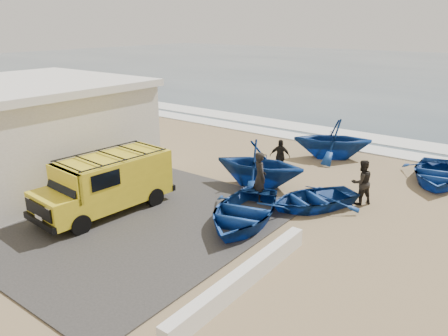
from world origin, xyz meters
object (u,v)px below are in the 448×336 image
Objects in this scene: boat_near_right at (313,199)px; fisherman_front at (260,177)px; parapet at (243,278)px; boat_far_right at (436,173)px; boat_near_left at (243,211)px; building at (19,132)px; van at (107,182)px; boat_far_left at (333,139)px; fisherman_middle at (362,182)px; fisherman_back at (280,157)px; boat_mid_left at (259,164)px.

fisherman_front reaches higher than boat_near_right.
boat_far_right is at bearing 79.39° from parapet.
building is at bearing 176.11° from boat_near_left.
parapet is 2.98× the size of fisherman_front.
van is at bearing 171.17° from parapet.
boat_near_right is (-0.89, 5.89, 0.09)m from parapet.
fisherman_middle is at bearing 5.65° from boat_far_left.
building is 14.81m from boat_far_left.
fisherman_back is (-1.69, 5.39, 0.36)m from boat_near_left.
boat_near_left is 1.06× the size of boat_far_right.
parapet is 9.44m from fisherman_back.
parapet is at bearing -162.93° from boat_mid_left.
van is 11.86m from boat_far_left.
boat_near_right is 1.77× the size of fisherman_front.
van is 7.65m from boat_near_right.
boat_mid_left is at bearing -163.39° from boat_near_right.
fisherman_front is at bearing -129.49° from boat_near_right.
boat_mid_left is (8.75, 5.59, -1.16)m from building.
fisherman_front reaches higher than boat_near_left.
van is 5.08m from boat_near_left.
boat_near_right is at bearing -130.27° from boat_far_right.
building is at bearing -126.79° from boat_near_right.
boat_far_right is (5.15, -0.66, -0.60)m from boat_far_left.
boat_near_right reaches higher than parapet.
fisherman_front is (-4.99, -6.45, 0.58)m from boat_far_right.
fisherman_middle is (4.15, 0.77, -0.13)m from boat_mid_left.
boat_near_right is 0.92× the size of boat_far_left.
fisherman_front is at bearing -92.98° from fisherman_back.
parapet is 11.83m from boat_far_right.
van is at bearing 85.08° from fisherman_front.
boat_near_right is 4.07m from fisherman_back.
building is 4.66× the size of fisherman_front.
boat_far_left is (-2.09, 6.40, 0.65)m from boat_near_right.
fisherman_middle is (12.89, 6.36, -1.28)m from building.
parapet is 1.55× the size of boat_far_left.
building reaches higher than boat_near_right.
boat_mid_left is at bearing 119.65° from parapet.
boat_far_right reaches higher than parapet.
fisherman_back is (-3.90, 8.58, 0.53)m from parapet.
boat_near_left is 1.12× the size of boat_far_left.
boat_mid_left reaches higher than fisherman_middle.
fisherman_middle reaches higher than boat_far_right.
boat_mid_left is 0.99× the size of boat_far_left.
parapet is 7.62m from boat_mid_left.
building is at bearing -68.85° from boat_far_left.
boat_far_left reaches higher than boat_near_right.
parapet is 5.95m from boat_near_right.
boat_far_right is (5.93, 5.04, -0.58)m from boat_mid_left.
van is at bearing 138.85° from boat_mid_left.
boat_far_left is at bearing 55.18° from fisherman_back.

